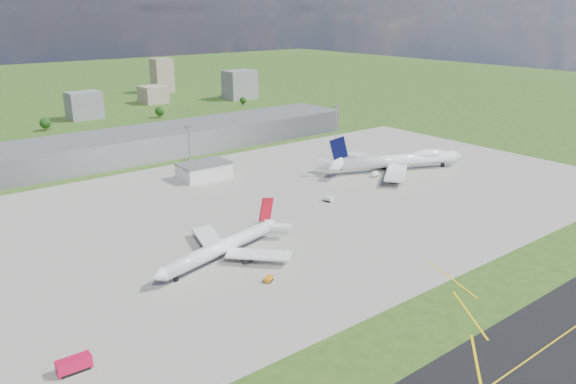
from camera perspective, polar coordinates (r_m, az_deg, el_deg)
ground at (r=343.25m, az=-14.15°, el=2.97°), size 1400.00×1400.00×0.00m
apron at (r=256.58m, az=-1.70°, el=-1.59°), size 360.00×190.00×0.08m
terminal at (r=354.85m, az=-15.26°, el=4.62°), size 300.00×42.00×15.00m
ops_building at (r=303.37m, az=-8.52°, el=2.14°), size 26.00×16.00×8.00m
mast_center at (r=312.72m, az=-10.02°, el=5.14°), size 3.50×2.00×25.90m
mast_east at (r=376.25m, az=4.92°, el=7.53°), size 3.50×2.00×25.90m
airliner_red_twin at (r=205.09m, az=-6.61°, el=-5.56°), size 62.28×47.71×17.30m
airliner_blue_quad at (r=319.17m, az=11.22°, el=3.18°), size 79.41×60.41×21.79m
fire_truck at (r=156.18m, az=-20.92°, el=-16.10°), size 8.62×3.63×3.75m
tug_yellow at (r=188.96m, az=-1.97°, el=-8.85°), size 4.06×3.52×1.76m
van_white_near at (r=264.50m, az=4.11°, el=-0.74°), size 2.94×4.92×2.37m
van_white_far at (r=306.90m, az=8.83°, el=1.78°), size 5.24×3.33×2.50m
bldg_c at (r=494.61m, az=-20.01°, el=8.28°), size 26.00×20.00×22.00m
bldg_ce at (r=561.11m, az=-13.55°, el=9.61°), size 22.00×24.00×16.00m
bldg_e at (r=573.10m, az=-4.92°, el=10.81°), size 30.00×22.00×28.00m
bldg_tall_e at (r=630.68m, az=-12.67°, el=11.48°), size 20.00×18.00×36.00m
tree_c at (r=455.85m, az=-23.44°, el=6.45°), size 8.10×8.10×9.90m
tree_e at (r=481.82m, az=-12.91°, el=8.01°), size 7.65×7.65×9.35m
tree_far_e at (r=534.60m, az=-4.59°, el=9.27°), size 6.30×6.30×7.70m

